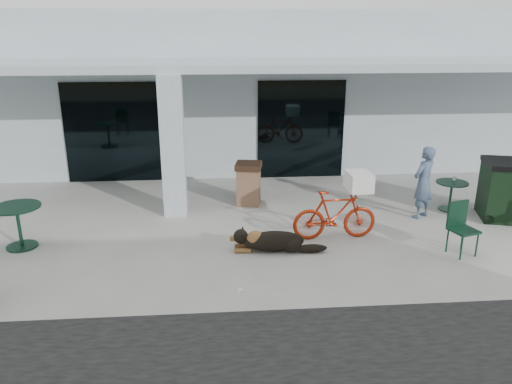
{
  "coord_description": "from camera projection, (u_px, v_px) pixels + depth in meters",
  "views": [
    {
      "loc": [
        -0.53,
        -8.53,
        4.08
      ],
      "look_at": [
        0.21,
        0.68,
        1.0
      ],
      "focal_mm": 35.0,
      "sensor_mm": 36.0,
      "label": 1
    }
  ],
  "objects": [
    {
      "name": "ground",
      "position": [
        248.0,
        254.0,
        9.4
      ],
      "size": [
        80.0,
        80.0,
        0.0
      ],
      "primitive_type": "plane",
      "color": "#B6B4AC",
      "rests_on": "ground"
    },
    {
      "name": "bicycle",
      "position": [
        335.0,
        215.0,
        9.93
      ],
      "size": [
        1.71,
        0.56,
        1.02
      ],
      "primitive_type": "imported",
      "rotation": [
        0.0,
        0.0,
        1.62
      ],
      "color": "#96230C",
      "rests_on": "ground"
    },
    {
      "name": "column",
      "position": [
        173.0,
        147.0,
        10.97
      ],
      "size": [
        0.5,
        0.5,
        3.12
      ],
      "primitive_type": "cube",
      "color": "silver",
      "rests_on": "ground"
    },
    {
      "name": "storefront_glass_right",
      "position": [
        301.0,
        130.0,
        13.82
      ],
      "size": [
        2.4,
        0.06,
        2.7
      ],
      "primitive_type": "cube",
      "color": "black",
      "rests_on": "ground"
    },
    {
      "name": "trash_receptacle",
      "position": [
        249.0,
        184.0,
        11.9
      ],
      "size": [
        0.69,
        0.69,
        1.02
      ],
      "primitive_type": null,
      "rotation": [
        0.0,
        0.0,
        -0.17
      ],
      "color": "brown",
      "rests_on": "ground"
    },
    {
      "name": "dog",
      "position": [
        274.0,
        240.0,
        9.46
      ],
      "size": [
        1.38,
        0.54,
        0.45
      ],
      "primitive_type": null,
      "rotation": [
        0.0,
        0.0,
        -0.07
      ],
      "color": "black",
      "rests_on": "ground"
    },
    {
      "name": "wheeled_bin",
      "position": [
        501.0,
        190.0,
        10.98
      ],
      "size": [
        1.04,
        1.2,
        1.31
      ],
      "primitive_type": null,
      "rotation": [
        0.0,
        0.0,
        -0.26
      ],
      "color": "black",
      "rests_on": "ground"
    },
    {
      "name": "cafe_table_near",
      "position": [
        19.0,
        227.0,
        9.56
      ],
      "size": [
        1.14,
        1.14,
        0.84
      ],
      "primitive_type": null,
      "rotation": [
        0.0,
        0.0,
        0.32
      ],
      "color": "#123424",
      "rests_on": "ground"
    },
    {
      "name": "cafe_chair_far_a",
      "position": [
        464.0,
        230.0,
        9.24
      ],
      "size": [
        0.58,
        0.61,
        1.0
      ],
      "primitive_type": null,
      "rotation": [
        0.0,
        0.0,
        0.3
      ],
      "color": "#123424",
      "rests_on": "ground"
    },
    {
      "name": "building",
      "position": [
        231.0,
        84.0,
        16.73
      ],
      "size": [
        22.0,
        7.0,
        4.5
      ],
      "primitive_type": "cube",
      "color": "silver",
      "rests_on": "ground"
    },
    {
      "name": "overhang",
      "position": [
        237.0,
        65.0,
        11.79
      ],
      "size": [
        22.0,
        2.8,
        0.18
      ],
      "primitive_type": "cube",
      "color": "silver",
      "rests_on": "column"
    },
    {
      "name": "cafe_table_far",
      "position": [
        451.0,
        196.0,
        11.55
      ],
      "size": [
        0.91,
        0.91,
        0.68
      ],
      "primitive_type": null,
      "rotation": [
        0.0,
        0.0,
        0.31
      ],
      "color": "#123424",
      "rests_on": "ground"
    },
    {
      "name": "cup_on_table",
      "position": [
        454.0,
        178.0,
        11.57
      ],
      "size": [
        0.09,
        0.09,
        0.1
      ],
      "primitive_type": "cylinder",
      "rotation": [
        0.0,
        0.0,
        0.31
      ],
      "color": "white",
      "rests_on": "cafe_table_far"
    },
    {
      "name": "person",
      "position": [
        423.0,
        183.0,
        10.96
      ],
      "size": [
        0.71,
        0.65,
        1.62
      ],
      "primitive_type": "imported",
      "rotation": [
        0.0,
        0.0,
        3.74
      ],
      "color": "#445872",
      "rests_on": "ground"
    },
    {
      "name": "storefront_glass_left",
      "position": [
        117.0,
        133.0,
        13.44
      ],
      "size": [
        2.8,
        0.06,
        2.7
      ],
      "primitive_type": "cube",
      "color": "black",
      "rests_on": "ground"
    },
    {
      "name": "laundry_basket",
      "position": [
        359.0,
        181.0,
        9.76
      ],
      "size": [
        0.47,
        0.62,
        0.36
      ],
      "primitive_type": "cube",
      "rotation": [
        0.0,
        0.0,
        1.62
      ],
      "color": "white",
      "rests_on": "bicycle"
    },
    {
      "name": "cup_near_dog",
      "position": [
        240.0,
        292.0,
        7.95
      ],
      "size": [
        0.1,
        0.1,
        0.1
      ],
      "primitive_type": "cylinder",
      "rotation": [
        0.0,
        0.0,
        0.35
      ],
      "color": "white",
      "rests_on": "ground"
    }
  ]
}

